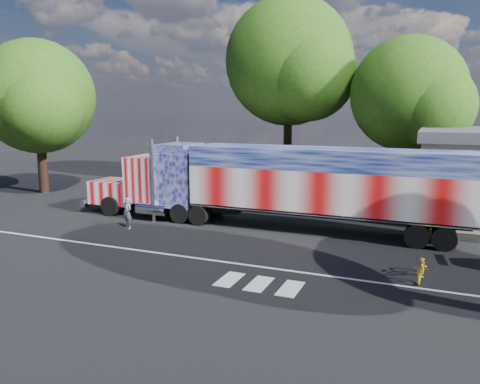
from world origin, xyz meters
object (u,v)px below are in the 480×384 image
at_px(tree_n_mid, 291,62).
at_px(woman, 128,213).
at_px(bicycle, 422,267).
at_px(coach_bus, 247,172).
at_px(semi_truck, 275,183).
at_px(tree_ne_a, 410,95).
at_px(tree_w_a, 38,97).

bearing_deg(tree_n_mid, woman, -101.27).
height_order(woman, bicycle, woman).
distance_m(coach_bus, woman, 10.97).
bearing_deg(bicycle, woman, 175.73).
relative_size(coach_bus, tree_n_mid, 0.82).
xyz_separation_m(coach_bus, woman, (-2.75, -10.56, -1.08)).
xyz_separation_m(semi_truck, bicycle, (7.69, -5.50, -1.93)).
bearing_deg(coach_bus, tree_n_mid, 83.51).
relative_size(bicycle, tree_n_mid, 0.12).
relative_size(woman, tree_n_mid, 0.11).
relative_size(semi_truck, tree_ne_a, 1.92).
bearing_deg(tree_n_mid, tree_w_a, -145.05).
bearing_deg(tree_n_mid, bicycle, -60.88).
bearing_deg(tree_n_mid, tree_ne_a, -14.06).
bearing_deg(woman, bicycle, 12.61).
distance_m(bicycle, tree_ne_a, 19.22).
bearing_deg(bicycle, semi_truck, 148.47).
xyz_separation_m(woman, tree_n_mid, (3.61, 18.10, 9.36)).
height_order(semi_truck, coach_bus, semi_truck).
xyz_separation_m(semi_truck, tree_ne_a, (6.01, 12.36, 4.96)).
height_order(semi_truck, bicycle, semi_truck).
bearing_deg(tree_w_a, tree_n_mid, 34.95).
height_order(coach_bus, woman, coach_bus).
xyz_separation_m(coach_bus, tree_n_mid, (0.86, 7.54, 8.28)).
bearing_deg(tree_w_a, semi_truck, -9.87).
height_order(coach_bus, tree_ne_a, tree_ne_a).
bearing_deg(woman, tree_n_mid, 99.65).
height_order(bicycle, tree_w_a, tree_w_a).
xyz_separation_m(semi_truck, coach_bus, (-4.46, 7.24, -0.51)).
xyz_separation_m(coach_bus, tree_w_a, (-15.35, -3.79, 5.31)).
bearing_deg(tree_ne_a, woman, -130.11).
height_order(bicycle, tree_n_mid, tree_n_mid).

